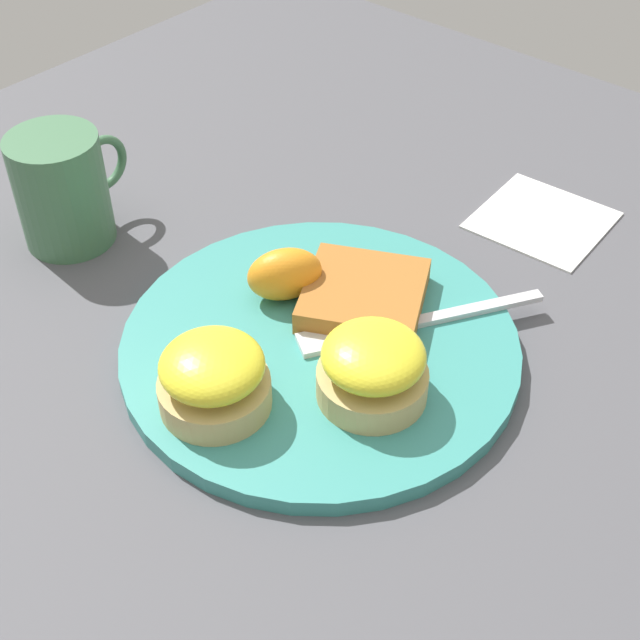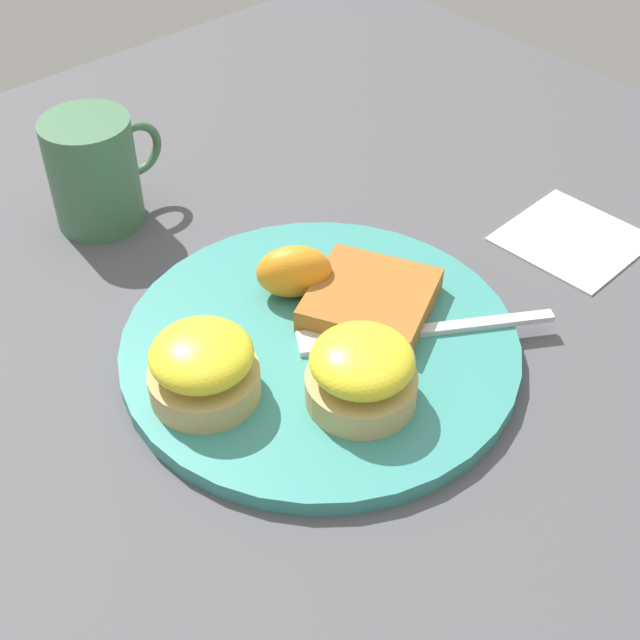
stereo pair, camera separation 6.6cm
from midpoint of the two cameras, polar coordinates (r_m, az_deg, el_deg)
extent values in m
plane|color=#4C4C51|center=(0.69, 2.76, -2.24)|extent=(1.10, 1.10, 0.00)
cylinder|color=teal|center=(0.68, 2.78, -1.81)|extent=(0.30, 0.30, 0.01)
cylinder|color=tan|center=(0.63, -4.42, -4.12)|extent=(0.08, 0.08, 0.02)
ellipsoid|color=yellow|center=(0.61, -4.55, -2.36)|extent=(0.07, 0.07, 0.03)
cylinder|color=tan|center=(0.63, 5.67, -4.48)|extent=(0.08, 0.08, 0.02)
ellipsoid|color=yellow|center=(0.61, 5.84, -2.73)|extent=(0.07, 0.07, 0.03)
cube|color=#A26228|center=(0.70, 5.79, 1.32)|extent=(0.12, 0.12, 0.02)
ellipsoid|color=orange|center=(0.70, 1.01, 3.00)|extent=(0.07, 0.06, 0.04)
cube|color=silver|center=(0.70, 13.25, -0.32)|extent=(0.10, 0.06, 0.00)
cube|color=silver|center=(0.67, 2.98, -1.58)|extent=(0.05, 0.04, 0.00)
cylinder|color=#42704C|center=(0.81, -12.04, 9.16)|extent=(0.08, 0.08, 0.10)
torus|color=#42704C|center=(0.83, -9.42, 10.65)|extent=(0.05, 0.01, 0.05)
cube|color=white|center=(0.83, 18.06, 4.91)|extent=(0.12, 0.12, 0.00)
camera|label=1|loc=(0.03, -87.13, 2.58)|focal=50.00mm
camera|label=2|loc=(0.03, 92.87, -2.58)|focal=50.00mm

